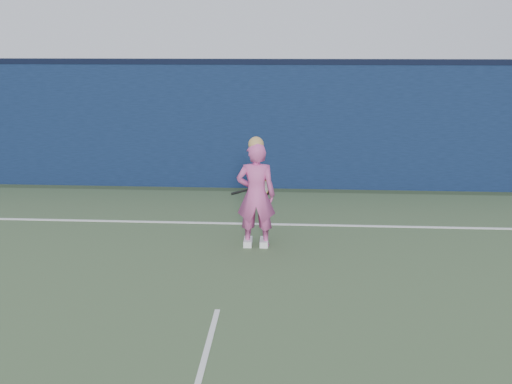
{
  "coord_description": "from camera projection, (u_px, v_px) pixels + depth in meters",
  "views": [
    {
      "loc": [
        0.77,
        -4.51,
        2.95
      ],
      "look_at": [
        0.31,
        3.05,
        0.83
      ],
      "focal_mm": 38.0,
      "sensor_mm": 36.0,
      "label": 1
    }
  ],
  "objects": [
    {
      "name": "backstop_wall",
      "position": [
        251.0,
        127.0,
        11.08
      ],
      "size": [
        24.0,
        0.4,
        2.5
      ],
      "primitive_type": "cube",
      "color": "#0C1934",
      "rests_on": "ground"
    },
    {
      "name": "wall_cap",
      "position": [
        250.0,
        62.0,
        10.73
      ],
      "size": [
        24.0,
        0.42,
        0.1
      ],
      "primitive_type": "cube",
      "color": "black",
      "rests_on": "backstop_wall"
    },
    {
      "name": "racket",
      "position": [
        258.0,
        188.0,
        8.28
      ],
      "size": [
        0.63,
        0.15,
        0.34
      ],
      "rotation": [
        0.0,
        0.0,
        -0.16
      ],
      "color": "black",
      "rests_on": "ground"
    },
    {
      "name": "court_lines",
      "position": [
        199.0,
        380.0,
        4.85
      ],
      "size": [
        11.0,
        12.04,
        0.01
      ],
      "color": "white",
      "rests_on": "court_surface"
    },
    {
      "name": "ground",
      "position": [
        204.0,
        361.0,
        5.17
      ],
      "size": [
        80.0,
        80.0,
        0.0
      ],
      "primitive_type": "plane",
      "color": "#2E3C25",
      "rests_on": "ground"
    },
    {
      "name": "player",
      "position": [
        256.0,
        195.0,
        7.87
      ],
      "size": [
        0.57,
        0.38,
        1.64
      ],
      "rotation": [
        0.0,
        0.0,
        3.15
      ],
      "color": "#CE5098",
      "rests_on": "ground"
    }
  ]
}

